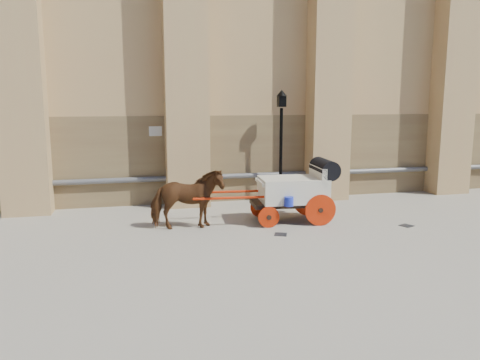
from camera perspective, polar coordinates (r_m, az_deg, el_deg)
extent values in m
plane|color=gray|center=(12.68, 0.25, -6.36)|extent=(90.00, 90.00, 0.00)
cube|color=olive|center=(16.84, 3.52, 2.80)|extent=(44.00, 0.35, 3.00)
cylinder|color=#59595B|center=(16.67, 3.77, 0.65)|extent=(42.00, 0.18, 0.18)
cube|color=beige|center=(15.87, -10.27, 5.88)|extent=(0.42, 0.04, 0.32)
imported|color=brown|center=(12.88, -6.48, -2.36)|extent=(1.99, 0.95, 1.66)
cube|color=black|center=(13.76, 6.02, -2.79)|extent=(2.26, 1.17, 0.12)
cube|color=beige|center=(13.70, 6.45, -1.15)|extent=(1.98, 1.39, 0.70)
cube|color=beige|center=(13.85, 9.46, 0.56)|extent=(0.25, 1.25, 0.55)
cube|color=beige|center=(13.46, 3.00, -0.22)|extent=(0.43, 1.12, 0.10)
cylinder|color=black|center=(13.89, 10.26, 1.39)|extent=(0.65, 1.28, 0.56)
cylinder|color=red|center=(13.42, 9.78, -3.64)|extent=(0.90, 0.13, 0.89)
cylinder|color=red|center=(14.56, 8.24, -2.55)|extent=(0.90, 0.13, 0.89)
cylinder|color=red|center=(13.06, 3.52, -4.55)|extent=(0.60, 0.11, 0.60)
cylinder|color=red|center=(14.23, 2.46, -3.36)|extent=(0.60, 0.11, 0.60)
cylinder|color=red|center=(12.94, -0.49, -2.18)|extent=(2.38, 0.26, 0.07)
cylinder|color=red|center=(13.81, -1.03, -1.43)|extent=(2.38, 0.26, 0.07)
cylinder|color=#1C2FC6|center=(13.01, 5.97, -2.62)|extent=(0.26, 0.26, 0.26)
cylinder|color=black|center=(16.08, 5.00, 2.93)|extent=(0.11, 0.11, 3.26)
cone|color=black|center=(16.31, 4.92, -2.20)|extent=(0.33, 0.33, 0.33)
cube|color=black|center=(15.97, 5.10, 9.55)|extent=(0.25, 0.25, 0.38)
cone|color=black|center=(15.97, 5.11, 10.53)|extent=(0.36, 0.36, 0.22)
cube|color=black|center=(12.49, 4.98, -6.62)|extent=(0.42, 0.42, 0.01)
cube|color=black|center=(14.10, 19.63, -5.26)|extent=(0.42, 0.42, 0.01)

